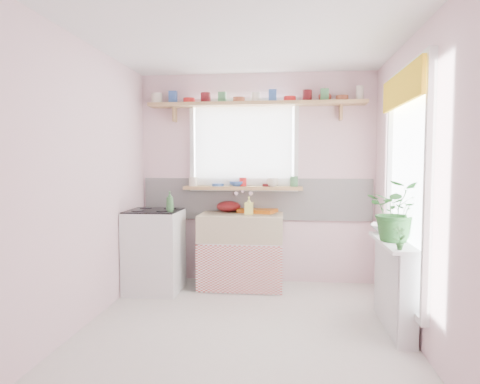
# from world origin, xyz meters

# --- Properties ---
(room) EXTENTS (3.20, 3.20, 3.20)m
(room) POSITION_xyz_m (0.66, 0.86, 1.37)
(room) COLOR silver
(room) RESTS_ON ground
(sink_unit) EXTENTS (0.95, 0.65, 1.11)m
(sink_unit) POSITION_xyz_m (-0.15, 1.29, 0.43)
(sink_unit) COLOR white
(sink_unit) RESTS_ON ground
(cooker) EXTENTS (0.58, 0.58, 0.93)m
(cooker) POSITION_xyz_m (-1.10, 1.05, 0.46)
(cooker) COLOR white
(cooker) RESTS_ON ground
(radiator_ledge) EXTENTS (0.22, 0.95, 0.78)m
(radiator_ledge) POSITION_xyz_m (1.30, 0.20, 0.40)
(radiator_ledge) COLOR white
(radiator_ledge) RESTS_ON ground
(windowsill) EXTENTS (1.40, 0.22, 0.04)m
(windowsill) POSITION_xyz_m (-0.15, 1.48, 1.14)
(windowsill) COLOR tan
(windowsill) RESTS_ON room
(pine_shelf) EXTENTS (2.52, 0.24, 0.04)m
(pine_shelf) POSITION_xyz_m (0.00, 1.47, 2.12)
(pine_shelf) COLOR tan
(pine_shelf) RESTS_ON room
(shelf_crockery) EXTENTS (2.47, 0.11, 0.12)m
(shelf_crockery) POSITION_xyz_m (-0.02, 1.47, 2.19)
(shelf_crockery) COLOR silver
(shelf_crockery) RESTS_ON pine_shelf
(sill_crockery) EXTENTS (1.35, 0.11, 0.12)m
(sill_crockery) POSITION_xyz_m (-0.15, 1.48, 1.22)
(sill_crockery) COLOR silver
(sill_crockery) RESTS_ON windowsill
(dish_tray) EXTENTS (0.49, 0.42, 0.04)m
(dish_tray) POSITION_xyz_m (0.03, 1.50, 0.87)
(dish_tray) COLOR #CF6212
(dish_tray) RESTS_ON sink_unit
(colander) EXTENTS (0.36, 0.36, 0.13)m
(colander) POSITION_xyz_m (-0.32, 1.50, 0.92)
(colander) COLOR maroon
(colander) RESTS_ON sink_unit
(jade_plant) EXTENTS (0.57, 0.53, 0.52)m
(jade_plant) POSITION_xyz_m (1.29, 0.16, 1.04)
(jade_plant) COLOR #2B6A2A
(jade_plant) RESTS_ON radiator_ledge
(fruit_bowl) EXTENTS (0.41, 0.41, 0.08)m
(fruit_bowl) POSITION_xyz_m (1.33, 0.60, 0.82)
(fruit_bowl) COLOR silver
(fruit_bowl) RESTS_ON radiator_ledge
(herb_pot) EXTENTS (0.11, 0.09, 0.19)m
(herb_pot) POSITION_xyz_m (1.23, -0.20, 0.87)
(herb_pot) COLOR #2B6126
(herb_pot) RESTS_ON radiator_ledge
(soap_bottle_sink) EXTENTS (0.10, 0.10, 0.20)m
(soap_bottle_sink) POSITION_xyz_m (-0.06, 1.28, 0.95)
(soap_bottle_sink) COLOR #FCFB70
(soap_bottle_sink) RESTS_ON sink_unit
(sill_cup) EXTENTS (0.14, 0.14, 0.10)m
(sill_cup) POSITION_xyz_m (0.20, 1.42, 1.21)
(sill_cup) COLOR beige
(sill_cup) RESTS_ON windowsill
(sill_bowl) EXTENTS (0.20, 0.20, 0.06)m
(sill_bowl) POSITION_xyz_m (-0.22, 1.50, 1.19)
(sill_bowl) COLOR #3861B8
(sill_bowl) RESTS_ON windowsill
(shelf_vase) EXTENTS (0.15, 0.15, 0.16)m
(shelf_vase) POSITION_xyz_m (0.80, 1.53, 2.22)
(shelf_vase) COLOR #AE4135
(shelf_vase) RESTS_ON pine_shelf
(cooker_bottle) EXTENTS (0.09, 0.09, 0.22)m
(cooker_bottle) POSITION_xyz_m (-0.88, 0.91, 1.02)
(cooker_bottle) COLOR #39723C
(cooker_bottle) RESTS_ON cooker
(fruit) EXTENTS (0.20, 0.14, 0.10)m
(fruit) POSITION_xyz_m (1.34, 0.61, 0.88)
(fruit) COLOR orange
(fruit) RESTS_ON fruit_bowl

